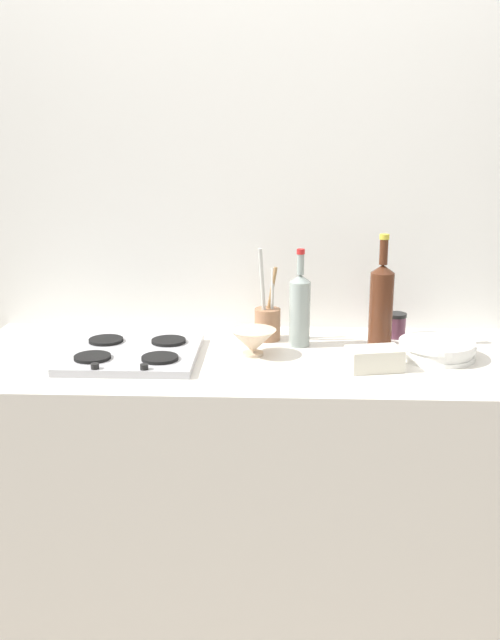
% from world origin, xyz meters
% --- Properties ---
extents(ground_plane, '(6.00, 6.00, 0.00)m').
position_xyz_m(ground_plane, '(0.00, 0.00, 0.00)').
color(ground_plane, gray).
rests_on(ground_plane, ground).
extents(counter_block, '(1.80, 0.70, 0.90)m').
position_xyz_m(counter_block, '(0.00, 0.00, 0.45)').
color(counter_block, silver).
rests_on(counter_block, ground).
extents(backsplash_panel, '(1.90, 0.06, 2.30)m').
position_xyz_m(backsplash_panel, '(0.00, 0.38, 1.15)').
color(backsplash_panel, white).
rests_on(backsplash_panel, ground).
extents(stovetop_hob, '(0.41, 0.39, 0.04)m').
position_xyz_m(stovetop_hob, '(-0.37, -0.02, 0.91)').
color(stovetop_hob, '#B2B2B7').
rests_on(stovetop_hob, counter_block).
extents(plate_stack, '(0.24, 0.24, 0.05)m').
position_xyz_m(plate_stack, '(0.58, 0.02, 0.93)').
color(plate_stack, white).
rests_on(plate_stack, counter_block).
extents(wine_bottle_leftmost, '(0.07, 0.07, 0.32)m').
position_xyz_m(wine_bottle_leftmost, '(0.16, 0.13, 1.03)').
color(wine_bottle_leftmost, gray).
rests_on(wine_bottle_leftmost, counter_block).
extents(wine_bottle_mid_left, '(0.08, 0.08, 0.37)m').
position_xyz_m(wine_bottle_mid_left, '(0.42, 0.13, 1.04)').
color(wine_bottle_mid_left, '#472314').
rests_on(wine_bottle_mid_left, counter_block).
extents(mixing_bowl, '(0.15, 0.15, 0.08)m').
position_xyz_m(mixing_bowl, '(0.01, 0.02, 0.95)').
color(mixing_bowl, beige).
rests_on(mixing_bowl, counter_block).
extents(butter_dish, '(0.17, 0.13, 0.07)m').
position_xyz_m(butter_dish, '(0.37, -0.10, 0.93)').
color(butter_dish, silver).
rests_on(butter_dish, counter_block).
extents(utensil_crock, '(0.09, 0.09, 0.32)m').
position_xyz_m(utensil_crock, '(0.05, 0.19, 0.97)').
color(utensil_crock, '#996B4C').
rests_on(utensil_crock, counter_block).
extents(condiment_jar_front, '(0.07, 0.07, 0.08)m').
position_xyz_m(condiment_jar_front, '(0.49, 0.24, 0.94)').
color(condiment_jar_front, '#66384C').
rests_on(condiment_jar_front, counter_block).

